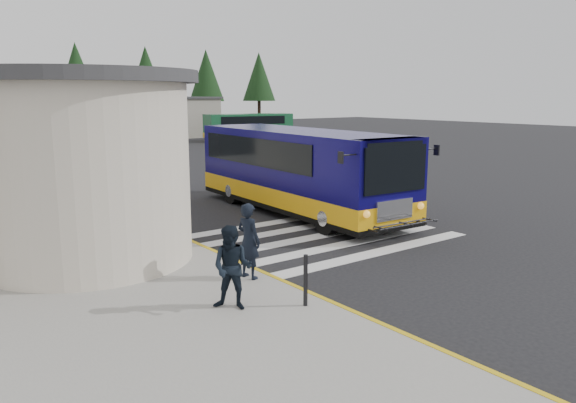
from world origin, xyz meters
TOP-DOWN VIEW (x-y plane):
  - ground at (0.00, 0.00)m, footprint 140.00×140.00m
  - curb_strip at (-4.05, 4.00)m, footprint 0.12×34.00m
  - crosswalk at (-0.50, -0.80)m, footprint 8.00×5.35m
  - depot_building at (6.00, 42.00)m, footprint 26.40×8.40m
  - tree_line at (6.29, 50.00)m, footprint 58.40×4.40m
  - transit_bus at (1.43, 2.46)m, footprint 3.98×11.06m
  - pedestrian_a at (-4.55, -3.26)m, footprint 0.55×0.72m
  - pedestrian_b at (-5.86, -4.67)m, footprint 1.03×1.04m
  - bollard at (-4.60, -5.42)m, footprint 0.09×0.09m
  - far_bus_a at (5.42, 33.58)m, footprint 8.21×3.02m
  - far_bus_b at (18.76, 32.38)m, footprint 8.86×3.71m

SIDE VIEW (x-z plane):
  - ground at x=0.00m, z-range 0.00..0.00m
  - crosswalk at x=-0.50m, z-range 0.00..0.01m
  - curb_strip at x=-4.05m, z-range 0.00..0.16m
  - bollard at x=-4.60m, z-range 0.15..1.22m
  - pedestrian_b at x=-5.86m, z-range 0.15..1.85m
  - pedestrian_a at x=-4.55m, z-range 0.15..1.93m
  - far_bus_a at x=5.42m, z-range 0.31..2.38m
  - far_bus_b at x=18.76m, z-range 0.33..2.55m
  - transit_bus at x=1.43m, z-range -0.07..3.01m
  - depot_building at x=6.00m, z-range 0.01..4.21m
  - tree_line at x=6.29m, z-range 1.77..11.77m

